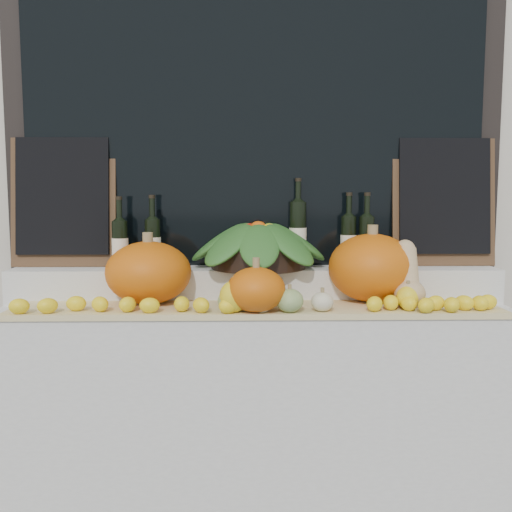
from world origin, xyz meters
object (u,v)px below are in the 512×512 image
at_px(pumpkin_right, 372,268).
at_px(produce_bowl, 258,245).
at_px(pumpkin_left, 148,273).
at_px(butternut_squash, 408,277).
at_px(wine_bottle_tall, 298,233).

distance_m(pumpkin_right, produce_bowl, 0.54).
height_order(pumpkin_left, butternut_squash, butternut_squash).
distance_m(pumpkin_right, butternut_squash, 0.18).
xyz_separation_m(pumpkin_left, butternut_squash, (1.13, -0.09, -0.01)).
bearing_deg(produce_bowl, pumpkin_right, -15.80).
xyz_separation_m(pumpkin_left, produce_bowl, (0.49, 0.18, 0.11)).
height_order(pumpkin_left, produce_bowl, produce_bowl).
relative_size(pumpkin_left, butternut_squash, 1.33).
height_order(pumpkin_right, produce_bowl, produce_bowl).
bearing_deg(produce_bowl, pumpkin_left, -160.34).
relative_size(pumpkin_left, wine_bottle_tall, 0.89).
bearing_deg(wine_bottle_tall, pumpkin_left, -161.42).
bearing_deg(pumpkin_left, wine_bottle_tall, 18.58).
xyz_separation_m(pumpkin_right, butternut_squash, (0.13, -0.12, -0.03)).
distance_m(butternut_squash, produce_bowl, 0.70).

